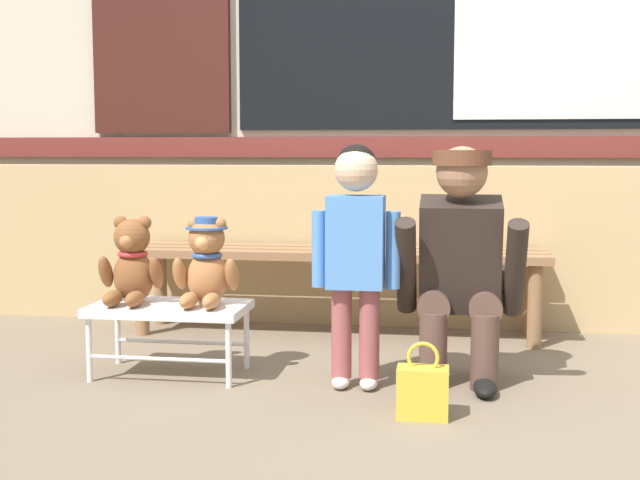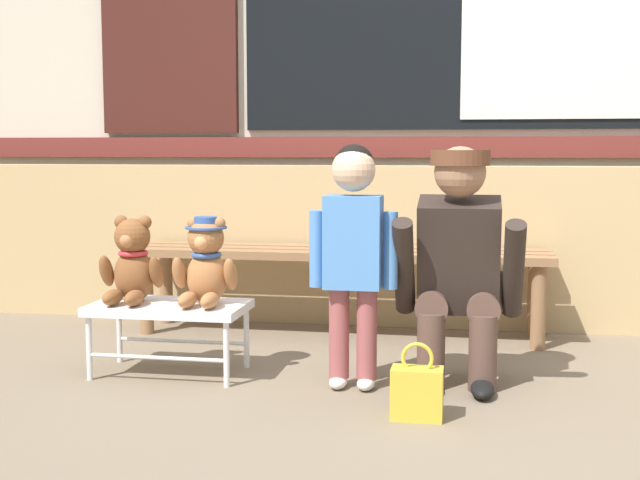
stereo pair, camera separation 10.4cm
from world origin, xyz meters
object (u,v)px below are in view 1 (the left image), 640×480
wooden_bench_long (335,262)px  adult_crouching (462,265)px  child_standing (356,239)px  small_display_bench (170,312)px  teddy_bear_plain (132,264)px  teddy_bear_with_hat (206,263)px  handbag_on_ground (423,391)px

wooden_bench_long → adult_crouching: bearing=-52.5°
child_standing → adult_crouching: 0.45m
small_display_bench → adult_crouching: (1.20, 0.06, 0.21)m
teddy_bear_plain → child_standing: child_standing is taller
teddy_bear_plain → adult_crouching: (1.36, 0.06, 0.02)m
small_display_bench → adult_crouching: 1.22m
small_display_bench → adult_crouching: adult_crouching is taller
teddy_bear_plain → teddy_bear_with_hat: 0.32m
child_standing → handbag_on_ground: (0.28, -0.34, -0.50)m
wooden_bench_long → adult_crouching: (0.62, -0.81, 0.11)m
small_display_bench → handbag_on_ground: small_display_bench is taller
small_display_bench → teddy_bear_with_hat: (0.16, 0.00, 0.21)m
teddy_bear_plain → wooden_bench_long: bearing=49.5°
child_standing → handbag_on_ground: 0.66m
teddy_bear_plain → child_standing: size_ratio=0.38×
wooden_bench_long → child_standing: (0.21, -0.93, 0.22)m
small_display_bench → teddy_bear_plain: size_ratio=1.76×
adult_crouching → small_display_bench: bearing=-177.3°
wooden_bench_long → small_display_bench: 1.04m
child_standing → adult_crouching: child_standing is taller
adult_crouching → handbag_on_ground: (-0.14, -0.47, -0.38)m
adult_crouching → teddy_bear_with_hat: bearing=-177.0°
handbag_on_ground → small_display_bench: bearing=158.7°
handbag_on_ground → teddy_bear_plain: bearing=161.2°
child_standing → handbag_on_ground: child_standing is taller
wooden_bench_long → adult_crouching: 1.02m
small_display_bench → child_standing: 0.85m
small_display_bench → handbag_on_ground: size_ratio=2.35×
handbag_on_ground → child_standing: bearing=128.8°
teddy_bear_with_hat → handbag_on_ground: (0.90, -0.42, -0.38)m
teddy_bear_with_hat → adult_crouching: bearing=3.0°
wooden_bench_long → teddy_bear_with_hat: (-0.42, -0.86, 0.10)m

